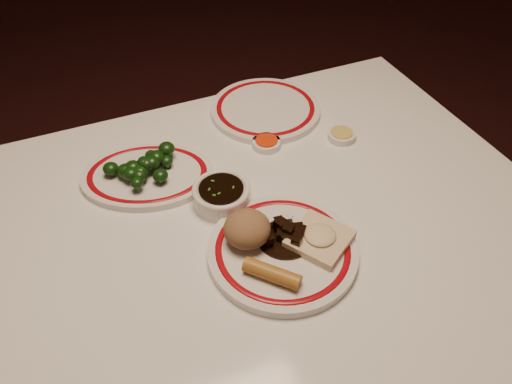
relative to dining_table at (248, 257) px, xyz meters
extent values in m
cube|color=white|center=(0.00, 0.00, 0.07)|extent=(1.20, 0.90, 0.04)
cylinder|color=black|center=(-0.54, 0.39, -0.30)|extent=(0.06, 0.06, 0.71)
cylinder|color=black|center=(0.54, 0.39, -0.30)|extent=(0.06, 0.06, 0.71)
cylinder|color=silver|center=(0.03, -0.09, 0.10)|extent=(0.32, 0.32, 0.02)
torus|color=maroon|center=(0.03, -0.09, 0.11)|extent=(0.28, 0.28, 0.00)
ellipsoid|color=olive|center=(-0.02, -0.05, 0.14)|extent=(0.08, 0.08, 0.06)
cylinder|color=#A77129|center=(-0.02, -0.14, 0.12)|extent=(0.09, 0.09, 0.03)
cube|color=beige|center=(0.10, -0.10, 0.12)|extent=(0.14, 0.14, 0.02)
ellipsoid|color=beige|center=(0.10, -0.10, 0.13)|extent=(0.06, 0.06, 0.02)
cylinder|color=black|center=(0.04, -0.07, 0.11)|extent=(0.11, 0.11, 0.00)
cube|color=black|center=(0.04, -0.07, 0.12)|extent=(0.03, 0.03, 0.02)
cube|color=black|center=(0.05, -0.07, 0.13)|extent=(0.03, 0.03, 0.02)
cube|color=black|center=(0.05, -0.08, 0.12)|extent=(0.03, 0.03, 0.02)
cube|color=black|center=(0.07, -0.08, 0.12)|extent=(0.03, 0.03, 0.02)
cube|color=black|center=(0.07, -0.07, 0.12)|extent=(0.03, 0.03, 0.02)
cube|color=black|center=(0.05, -0.09, 0.12)|extent=(0.02, 0.02, 0.01)
cube|color=black|center=(0.04, -0.07, 0.12)|extent=(0.02, 0.02, 0.02)
cube|color=black|center=(0.05, -0.10, 0.13)|extent=(0.02, 0.02, 0.02)
cube|color=black|center=(0.04, -0.05, 0.13)|extent=(0.03, 0.03, 0.02)
cube|color=black|center=(0.06, -0.09, 0.13)|extent=(0.02, 0.02, 0.02)
cube|color=black|center=(0.01, -0.07, 0.13)|extent=(0.02, 0.02, 0.01)
cube|color=black|center=(0.06, -0.07, 0.13)|extent=(0.03, 0.03, 0.02)
cube|color=beige|center=(0.05, -0.05, 0.12)|extent=(0.02, 0.02, 0.01)
cube|color=beige|center=(0.06, -0.04, 0.13)|extent=(0.02, 0.02, 0.01)
cube|color=beige|center=(0.08, -0.05, 0.12)|extent=(0.02, 0.02, 0.01)
cube|color=beige|center=(0.03, -0.03, 0.12)|extent=(0.02, 0.02, 0.01)
torus|color=maroon|center=(-0.14, 0.21, 0.11)|extent=(0.31, 0.31, 0.00)
cylinder|color=#23471C|center=(-0.12, 0.17, 0.11)|extent=(0.01, 0.01, 0.01)
ellipsoid|color=black|center=(-0.12, 0.17, 0.13)|extent=(0.03, 0.03, 0.03)
cylinder|color=#23471C|center=(-0.16, 0.18, 0.11)|extent=(0.01, 0.01, 0.01)
ellipsoid|color=black|center=(-0.16, 0.18, 0.13)|extent=(0.03, 0.03, 0.03)
cylinder|color=#23471C|center=(-0.17, 0.19, 0.11)|extent=(0.01, 0.01, 0.01)
ellipsoid|color=black|center=(-0.17, 0.19, 0.13)|extent=(0.03, 0.03, 0.03)
cylinder|color=#23471C|center=(-0.14, 0.21, 0.11)|extent=(0.01, 0.01, 0.01)
ellipsoid|color=black|center=(-0.14, 0.21, 0.13)|extent=(0.03, 0.03, 0.02)
cylinder|color=#23471C|center=(-0.13, 0.21, 0.11)|extent=(0.01, 0.01, 0.02)
ellipsoid|color=black|center=(-0.13, 0.21, 0.13)|extent=(0.03, 0.03, 0.02)
cylinder|color=#23471C|center=(-0.18, 0.21, 0.11)|extent=(0.01, 0.01, 0.01)
ellipsoid|color=black|center=(-0.18, 0.21, 0.13)|extent=(0.03, 0.03, 0.03)
cylinder|color=#23471C|center=(-0.11, 0.22, 0.11)|extent=(0.01, 0.01, 0.02)
ellipsoid|color=black|center=(-0.11, 0.22, 0.13)|extent=(0.03, 0.03, 0.03)
cylinder|color=#23471C|center=(-0.17, 0.21, 0.11)|extent=(0.01, 0.01, 0.02)
ellipsoid|color=black|center=(-0.17, 0.21, 0.13)|extent=(0.03, 0.03, 0.03)
cylinder|color=#23471C|center=(-0.10, 0.21, 0.11)|extent=(0.01, 0.01, 0.01)
ellipsoid|color=black|center=(-0.10, 0.21, 0.12)|extent=(0.03, 0.03, 0.02)
cylinder|color=#23471C|center=(-0.15, 0.19, 0.11)|extent=(0.01, 0.01, 0.01)
ellipsoid|color=black|center=(-0.15, 0.19, 0.13)|extent=(0.03, 0.03, 0.03)
cylinder|color=#23471C|center=(-0.17, 0.16, 0.11)|extent=(0.01, 0.01, 0.01)
ellipsoid|color=black|center=(-0.17, 0.16, 0.13)|extent=(0.03, 0.03, 0.02)
cylinder|color=#23471C|center=(-0.14, 0.21, 0.11)|extent=(0.01, 0.01, 0.01)
ellipsoid|color=black|center=(-0.14, 0.21, 0.12)|extent=(0.03, 0.03, 0.02)
cylinder|color=#23471C|center=(-0.14, 0.22, 0.11)|extent=(0.01, 0.01, 0.01)
ellipsoid|color=black|center=(-0.14, 0.22, 0.13)|extent=(0.03, 0.03, 0.02)
cylinder|color=#23471C|center=(-0.21, 0.23, 0.11)|extent=(0.01, 0.01, 0.01)
ellipsoid|color=black|center=(-0.21, 0.23, 0.13)|extent=(0.03, 0.03, 0.03)
cylinder|color=#23471C|center=(-0.09, 0.24, 0.11)|extent=(0.01, 0.01, 0.02)
ellipsoid|color=black|center=(-0.09, 0.24, 0.13)|extent=(0.04, 0.04, 0.03)
cylinder|color=#23471C|center=(-0.12, 0.23, 0.11)|extent=(0.01, 0.01, 0.02)
ellipsoid|color=black|center=(-0.12, 0.23, 0.13)|extent=(0.03, 0.03, 0.02)
ellipsoid|color=black|center=(-0.13, 0.20, 0.14)|extent=(0.03, 0.03, 0.03)
ellipsoid|color=black|center=(-0.14, 0.20, 0.14)|extent=(0.03, 0.03, 0.02)
ellipsoid|color=black|center=(-0.14, 0.20, 0.14)|extent=(0.03, 0.03, 0.02)
ellipsoid|color=black|center=(-0.14, 0.21, 0.14)|extent=(0.03, 0.03, 0.02)
cylinder|color=silver|center=(-0.02, 0.08, 0.11)|extent=(0.11, 0.11, 0.04)
cylinder|color=black|center=(-0.02, 0.08, 0.13)|extent=(0.09, 0.09, 0.00)
cylinder|color=silver|center=(0.13, 0.21, 0.10)|extent=(0.06, 0.06, 0.02)
cylinder|color=red|center=(0.13, 0.21, 0.11)|extent=(0.05, 0.05, 0.00)
cylinder|color=silver|center=(0.30, 0.17, 0.10)|extent=(0.06, 0.06, 0.02)
cylinder|color=tan|center=(0.30, 0.17, 0.11)|extent=(0.05, 0.05, 0.00)
cylinder|color=silver|center=(0.18, 0.33, 0.10)|extent=(0.28, 0.28, 0.02)
torus|color=maroon|center=(0.18, 0.33, 0.11)|extent=(0.24, 0.24, 0.00)
camera|label=1|loc=(-0.24, -0.59, 0.79)|focal=35.00mm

